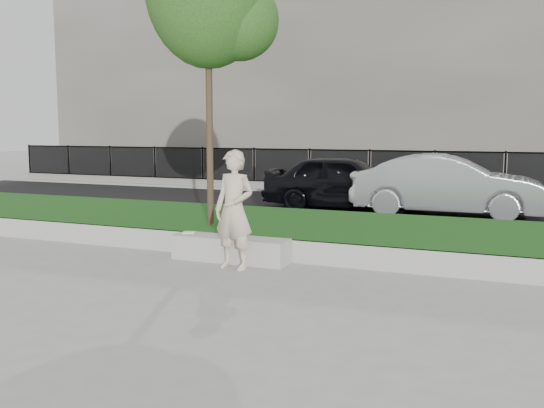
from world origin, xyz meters
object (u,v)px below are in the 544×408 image
at_px(stone_bench, 231,249).
at_px(man, 234,210).
at_px(car_dark, 346,182).
at_px(car_silver, 448,185).
at_px(book, 189,232).

bearing_deg(stone_bench, man, -56.44).
bearing_deg(car_dark, man, 177.98).
relative_size(man, car_silver, 0.41).
height_order(stone_bench, car_silver, car_silver).
bearing_deg(stone_bench, car_dark, 89.58).
xyz_separation_m(stone_bench, car_silver, (2.85, 6.95, 0.63)).
xyz_separation_m(stone_bench, car_dark, (0.05, 7.08, 0.61)).
bearing_deg(book, car_dark, 60.39).
height_order(car_dark, car_silver, car_silver).
height_order(stone_bench, book, book).
relative_size(stone_bench, car_dark, 0.46).
relative_size(man, car_dark, 0.43).
distance_m(stone_bench, car_silver, 7.54).
height_order(book, car_silver, car_silver).
bearing_deg(stone_bench, book, 175.88).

